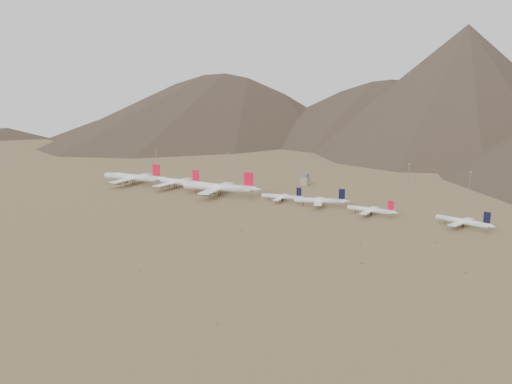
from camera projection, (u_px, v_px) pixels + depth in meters
The scene contains 16 objects.
ground at pixel (211, 204), 416.57m from camera, with size 3000.00×3000.00×0.00m, color olive.
mountain_ridge at pixel (441, 67), 1143.86m from camera, with size 4400.00×1000.00×300.00m.
widebody_west at pixel (133, 177), 502.89m from camera, with size 75.02×58.35×22.38m.
widebody_centre at pixel (175, 181), 483.92m from camera, with size 67.22×51.51×19.96m.
widebody_east at pixel (218, 187), 449.80m from camera, with size 75.73×59.38×22.77m.
narrowbody_a at pixel (283, 197), 425.71m from camera, with size 39.55×28.88×13.15m.
narrowbody_b at pixel (321, 201), 407.21m from camera, with size 44.04×32.93×15.21m.
narrowbody_c at pixel (372, 210), 377.35m from camera, with size 40.49×28.94×13.35m.
narrowbody_d at pixel (464, 222), 342.68m from camera, with size 41.25×30.50×13.94m.
control_tower at pixel (305, 180), 501.28m from camera, with size 8.00×8.00×12.00m.
mast_far_west at pixel (156, 159), 594.49m from camera, with size 2.00×0.60×25.70m.
mast_west at pixel (228, 163), 559.03m from camera, with size 2.00×0.60×25.70m.
mast_centre at pixel (300, 174), 484.95m from camera, with size 2.00×0.60×25.70m.
mast_east at pixel (409, 175), 474.53m from camera, with size 2.00×0.60×25.70m.
mast_far_east at pixel (470, 185), 426.06m from camera, with size 2.00×0.60×25.70m.
desert_scrub at pixel (206, 232), 331.70m from camera, with size 386.66×178.28×0.84m.
Camera 1 is at (241.81, -328.94, 91.70)m, focal length 35.00 mm.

